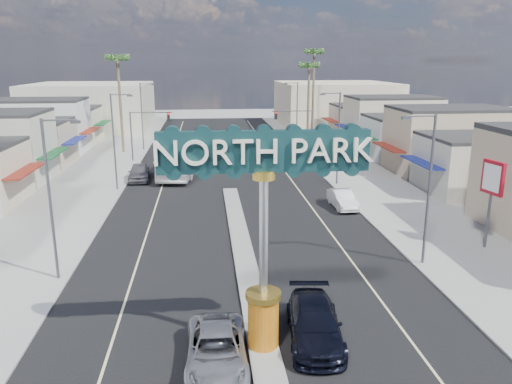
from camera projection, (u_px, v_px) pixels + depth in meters
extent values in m
plane|color=gray|center=(229.00, 187.00, 48.20)|extent=(160.00, 160.00, 0.00)
cube|color=black|center=(229.00, 187.00, 48.20)|extent=(20.00, 120.00, 0.01)
cube|color=gray|center=(242.00, 246.00, 32.79)|extent=(1.30, 30.00, 0.16)
cube|color=gray|center=(80.00, 191.00, 46.79)|extent=(8.00, 120.00, 0.12)
cube|color=gray|center=(370.00, 183.00, 49.58)|extent=(8.00, 120.00, 0.12)
cube|color=beige|center=(16.00, 140.00, 57.55)|extent=(12.00, 42.00, 6.00)
cube|color=#B7B29E|center=(415.00, 134.00, 62.33)|extent=(12.00, 42.00, 6.00)
cube|color=#B7B29E|center=(92.00, 107.00, 88.27)|extent=(20.00, 20.00, 8.00)
cube|color=beige|center=(335.00, 104.00, 92.65)|extent=(20.00, 20.00, 8.00)
cylinder|color=#CD520F|center=(263.00, 321.00, 20.95)|extent=(1.30, 1.30, 2.20)
cylinder|color=gold|center=(263.00, 295.00, 20.64)|extent=(1.50, 1.50, 0.25)
cylinder|color=#B7B7BC|center=(264.00, 237.00, 19.99)|extent=(0.36, 0.36, 4.80)
cylinder|color=gold|center=(264.00, 175.00, 19.34)|extent=(0.90, 0.90, 0.35)
cube|color=#0F2D2E|center=(264.00, 151.00, 19.10)|extent=(8.20, 0.50, 1.60)
cylinder|color=#47474C|center=(131.00, 137.00, 59.80)|extent=(0.18, 0.18, 6.00)
cylinder|color=#47474C|center=(151.00, 112.00, 59.31)|extent=(5.00, 0.12, 0.12)
cube|color=black|center=(168.00, 116.00, 59.64)|extent=(0.32, 0.32, 1.00)
sphere|color=red|center=(168.00, 114.00, 59.38)|extent=(0.22, 0.22, 0.22)
cylinder|color=#47474C|center=(312.00, 134.00, 62.00)|extent=(0.18, 0.18, 6.00)
cylinder|color=#47474C|center=(292.00, 111.00, 61.01)|extent=(5.00, 0.12, 0.12)
cube|color=black|center=(276.00, 115.00, 60.93)|extent=(0.32, 0.32, 1.00)
sphere|color=red|center=(276.00, 113.00, 60.68)|extent=(0.22, 0.22, 0.22)
cylinder|color=#47474C|center=(50.00, 202.00, 26.76)|extent=(0.16, 0.16, 9.00)
cylinder|color=#47474C|center=(59.00, 120.00, 25.73)|extent=(1.80, 0.10, 0.10)
cube|color=#47474C|center=(75.00, 122.00, 25.83)|extent=(0.50, 0.22, 0.15)
cylinder|color=#47474C|center=(114.00, 143.00, 46.00)|extent=(0.16, 0.16, 9.00)
cylinder|color=#47474C|center=(121.00, 95.00, 44.96)|extent=(1.80, 0.10, 0.10)
cube|color=#47474C|center=(130.00, 96.00, 45.07)|extent=(0.50, 0.22, 0.15)
cylinder|color=#47474C|center=(142.00, 117.00, 67.15)|extent=(0.16, 0.16, 9.00)
cylinder|color=#47474C|center=(147.00, 84.00, 66.12)|extent=(1.80, 0.10, 0.10)
cube|color=#47474C|center=(153.00, 84.00, 66.23)|extent=(0.50, 0.22, 0.15)
cylinder|color=#47474C|center=(429.00, 192.00, 28.87)|extent=(0.16, 0.16, 9.00)
cylinder|color=#47474C|center=(420.00, 116.00, 27.66)|extent=(1.80, 0.10, 0.10)
cube|color=#47474C|center=(406.00, 118.00, 27.61)|extent=(0.50, 0.22, 0.15)
cylinder|color=#47474C|center=(338.00, 140.00, 48.11)|extent=(0.16, 0.16, 9.00)
cylinder|color=#47474C|center=(331.00, 93.00, 46.90)|extent=(1.80, 0.10, 0.10)
cube|color=#47474C|center=(323.00, 94.00, 46.84)|extent=(0.50, 0.22, 0.15)
cylinder|color=#47474C|center=(297.00, 115.00, 69.27)|extent=(0.16, 0.16, 9.00)
cylinder|color=#47474C|center=(291.00, 83.00, 68.05)|extent=(1.80, 0.10, 0.10)
cube|color=#47474C|center=(285.00, 84.00, 68.00)|extent=(0.50, 0.22, 0.15)
cylinder|color=brown|center=(121.00, 107.00, 64.61)|extent=(0.36, 0.36, 12.00)
cylinder|color=brown|center=(308.00, 105.00, 73.10)|extent=(0.36, 0.36, 11.00)
cylinder|color=brown|center=(313.00, 96.00, 78.81)|extent=(0.36, 0.36, 13.00)
imported|color=#AFB0B4|center=(217.00, 350.00, 19.84)|extent=(2.51, 5.30, 1.46)
imported|color=black|center=(314.00, 323.00, 21.71)|extent=(2.81, 5.72, 1.60)
imported|color=slate|center=(139.00, 172.00, 50.79)|extent=(2.28, 5.11, 1.71)
imported|color=silver|center=(342.00, 199.00, 41.39)|extent=(1.70, 4.52, 1.48)
imported|color=silver|center=(183.00, 156.00, 53.92)|extent=(4.88, 13.48, 3.67)
cylinder|color=#47474C|center=(488.00, 221.00, 32.01)|extent=(0.18, 0.18, 3.57)
cube|color=maroon|center=(493.00, 178.00, 31.28)|extent=(0.55, 1.80, 2.14)
cube|color=white|center=(491.00, 178.00, 31.25)|extent=(0.28, 1.41, 1.70)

